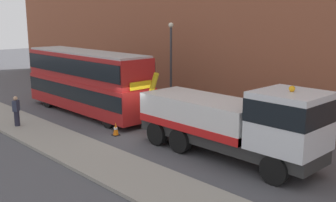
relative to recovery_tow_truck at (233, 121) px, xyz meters
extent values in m
plane|color=#4C4C51|center=(-5.68, -0.34, -1.76)|extent=(120.00, 120.00, 0.00)
cube|color=gray|center=(-5.68, -4.54, -1.68)|extent=(60.00, 2.80, 0.15)
cube|color=#2D2D2D|center=(-0.48, 0.00, -0.90)|extent=(9.01, 2.25, 0.55)
cube|color=silver|center=(2.72, 0.01, 0.52)|extent=(2.61, 2.61, 2.30)
cube|color=black|center=(2.72, 0.01, 0.97)|extent=(2.64, 2.64, 0.90)
cube|color=silver|center=(-1.78, -0.01, 0.07)|extent=(6.11, 2.63, 1.40)
cube|color=red|center=(-1.78, -0.01, -0.45)|extent=(6.11, 2.68, 0.36)
cylinder|color=#B79914|center=(-5.49, -0.03, 0.37)|extent=(1.23, 0.29, 2.52)
sphere|color=orange|center=(2.72, 0.01, 1.79)|extent=(0.24, 0.24, 0.24)
cylinder|color=black|center=(2.81, 1.12, -1.18)|extent=(1.16, 0.35, 1.16)
cylinder|color=black|center=(2.82, -1.10, -1.18)|extent=(1.16, 0.35, 1.16)
cylinder|color=black|center=(-2.19, 1.10, -1.18)|extent=(1.16, 0.35, 1.16)
cylinder|color=black|center=(-2.18, -1.12, -1.18)|extent=(1.16, 0.35, 1.16)
cylinder|color=black|center=(-3.79, 1.09, -1.18)|extent=(1.16, 0.35, 1.16)
cylinder|color=black|center=(-3.78, -1.13, -1.18)|extent=(1.16, 0.35, 1.16)
cube|color=#AD1E1E|center=(-11.87, 0.00, -0.47)|extent=(11.01, 2.55, 1.90)
cube|color=#AD1E1E|center=(-11.87, 0.00, 1.33)|extent=(10.79, 2.45, 1.70)
cube|color=black|center=(-11.87, 0.00, -0.22)|extent=(10.90, 2.60, 0.90)
cube|color=black|center=(-11.87, 0.00, 1.43)|extent=(10.68, 2.60, 1.00)
cube|color=#B2B2B2|center=(-11.87, 0.00, 2.24)|extent=(10.57, 2.35, 0.12)
cube|color=yellow|center=(-6.35, 0.02, 0.78)|extent=(0.07, 1.50, 0.44)
cylinder|color=black|center=(-7.98, 1.10, -1.24)|extent=(1.04, 0.30, 1.04)
cylinder|color=black|center=(-7.97, -1.06, -1.24)|extent=(1.04, 0.30, 1.04)
cylinder|color=black|center=(-15.18, 1.06, -1.24)|extent=(1.04, 0.30, 1.04)
cylinder|color=black|center=(-15.17, -1.10, -1.24)|extent=(1.04, 0.30, 1.04)
cylinder|color=#232333|center=(-11.47, -4.89, -1.18)|extent=(0.42, 0.42, 0.85)
cube|color=#2D3347|center=(-11.47, -4.89, -0.45)|extent=(0.46, 0.47, 0.62)
sphere|color=tan|center=(-11.47, -4.89, -0.02)|extent=(0.24, 0.24, 0.24)
cone|color=orange|center=(-6.47, -1.67, -1.40)|extent=(0.32, 0.32, 0.72)
cylinder|color=white|center=(-6.47, -1.67, -1.36)|extent=(0.21, 0.21, 0.10)
cube|color=black|center=(-6.47, -1.67, -1.74)|extent=(0.36, 0.36, 0.04)
cylinder|color=#38383D|center=(-9.65, 5.51, 0.99)|extent=(0.16, 0.16, 5.50)
sphere|color=#EAE5C6|center=(-9.65, 5.51, 3.89)|extent=(0.36, 0.36, 0.36)
camera|label=1|loc=(10.33, -13.80, 4.54)|focal=42.70mm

